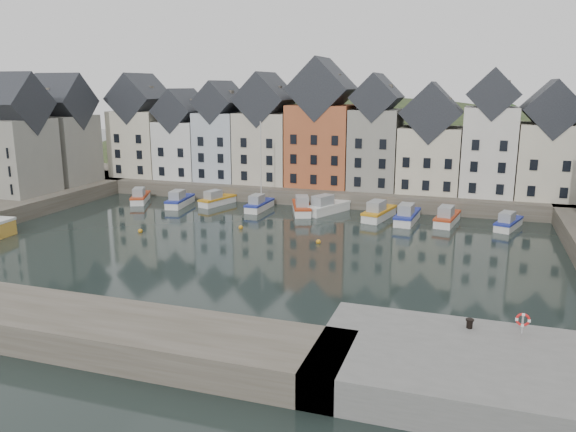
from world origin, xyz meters
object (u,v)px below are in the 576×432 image
at_px(boat_a, 140,197).
at_px(boat_d, 259,204).
at_px(life_ring_post, 523,320).
at_px(mooring_bollard, 470,323).

xyz_separation_m(boat_a, boat_d, (17.61, 0.57, 0.06)).
distance_m(boat_a, life_ring_post, 58.17).
bearing_deg(mooring_bollard, boat_d, 127.75).
xyz_separation_m(boat_d, mooring_bollard, (26.74, -34.54, 1.55)).
bearing_deg(mooring_bollard, boat_a, 142.55).
distance_m(mooring_bollard, life_ring_post, 2.92).
relative_size(boat_d, life_ring_post, 8.96).
height_order(boat_a, life_ring_post, life_ring_post).
xyz_separation_m(mooring_bollard, life_ring_post, (2.86, 0.06, 0.55)).
height_order(boat_d, life_ring_post, boat_d).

